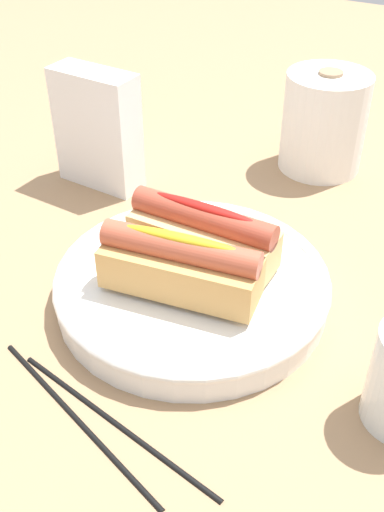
{
  "coord_description": "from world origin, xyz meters",
  "views": [
    {
      "loc": [
        0.24,
        -0.39,
        0.41
      ],
      "look_at": [
        0.02,
        0.02,
        0.05
      ],
      "focal_mm": 42.42,
      "sensor_mm": 36.0,
      "label": 1
    }
  ],
  "objects_px": {
    "serving_bowl": "(192,284)",
    "hotdog_back": "(203,234)",
    "paper_towel_roll": "(324,122)",
    "napkin_box": "(98,129)",
    "chopstick_near": "(115,421)",
    "chopstick_far": "(76,417)",
    "hotdog_front": "(180,266)"
  },
  "relations": [
    {
      "from": "hotdog_back",
      "to": "hotdog_front",
      "type": "bearing_deg",
      "value": -84.25
    },
    {
      "from": "serving_bowl",
      "to": "chopstick_far",
      "type": "relative_size",
      "value": 1.25
    },
    {
      "from": "hotdog_back",
      "to": "chopstick_far",
      "type": "distance_m",
      "value": 0.21
    },
    {
      "from": "hotdog_front",
      "to": "chopstick_near",
      "type": "distance_m",
      "value": 0.15
    },
    {
      "from": "paper_towel_roll",
      "to": "chopstick_near",
      "type": "height_order",
      "value": "paper_towel_roll"
    },
    {
      "from": "hotdog_front",
      "to": "paper_towel_roll",
      "type": "distance_m",
      "value": 0.36
    },
    {
      "from": "chopstick_near",
      "to": "chopstick_far",
      "type": "distance_m",
      "value": 0.03
    },
    {
      "from": "hotdog_front",
      "to": "chopstick_near",
      "type": "bearing_deg",
      "value": -82.89
    },
    {
      "from": "serving_bowl",
      "to": "napkin_box",
      "type": "xyz_separation_m",
      "value": [
        -0.22,
        0.15,
        0.06
      ]
    },
    {
      "from": "chopstick_near",
      "to": "chopstick_far",
      "type": "height_order",
      "value": "same"
    },
    {
      "from": "napkin_box",
      "to": "serving_bowl",
      "type": "bearing_deg",
      "value": -31.25
    },
    {
      "from": "serving_bowl",
      "to": "napkin_box",
      "type": "bearing_deg",
      "value": 145.84
    },
    {
      "from": "hotdog_front",
      "to": "paper_towel_roll",
      "type": "relative_size",
      "value": 1.16
    },
    {
      "from": "serving_bowl",
      "to": "chopstick_near",
      "type": "height_order",
      "value": "serving_bowl"
    },
    {
      "from": "hotdog_front",
      "to": "paper_towel_roll",
      "type": "bearing_deg",
      "value": 87.63
    },
    {
      "from": "hotdog_back",
      "to": "paper_towel_roll",
      "type": "bearing_deg",
      "value": 86.15
    },
    {
      "from": "napkin_box",
      "to": "chopstick_far",
      "type": "bearing_deg",
      "value": -54.52
    },
    {
      "from": "hotdog_front",
      "to": "hotdog_back",
      "type": "height_order",
      "value": "same"
    },
    {
      "from": "hotdog_front",
      "to": "paper_towel_roll",
      "type": "height_order",
      "value": "paper_towel_roll"
    },
    {
      "from": "hotdog_back",
      "to": "paper_towel_roll",
      "type": "height_order",
      "value": "paper_towel_roll"
    },
    {
      "from": "chopstick_far",
      "to": "hotdog_back",
      "type": "bearing_deg",
      "value": 106.49
    },
    {
      "from": "hotdog_front",
      "to": "hotdog_back",
      "type": "relative_size",
      "value": 1.04
    },
    {
      "from": "hotdog_back",
      "to": "chopstick_far",
      "type": "xyz_separation_m",
      "value": [
        -0.01,
        -0.2,
        -0.06
      ]
    },
    {
      "from": "serving_bowl",
      "to": "hotdog_back",
      "type": "bearing_deg",
      "value": 95.75
    },
    {
      "from": "serving_bowl",
      "to": "hotdog_front",
      "type": "distance_m",
      "value": 0.05
    },
    {
      "from": "paper_towel_roll",
      "to": "chopstick_near",
      "type": "bearing_deg",
      "value": -89.7
    },
    {
      "from": "hotdog_front",
      "to": "chopstick_far",
      "type": "height_order",
      "value": "hotdog_front"
    },
    {
      "from": "serving_bowl",
      "to": "chopstick_near",
      "type": "relative_size",
      "value": 1.25
    },
    {
      "from": "hotdog_front",
      "to": "napkin_box",
      "type": "height_order",
      "value": "napkin_box"
    },
    {
      "from": "serving_bowl",
      "to": "paper_towel_roll",
      "type": "height_order",
      "value": "paper_towel_roll"
    },
    {
      "from": "serving_bowl",
      "to": "napkin_box",
      "type": "height_order",
      "value": "napkin_box"
    },
    {
      "from": "paper_towel_roll",
      "to": "napkin_box",
      "type": "distance_m",
      "value": 0.3
    }
  ]
}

